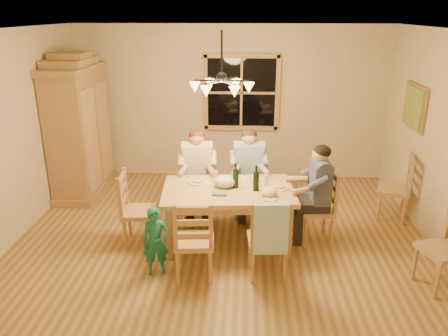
# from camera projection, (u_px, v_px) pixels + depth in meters

# --- Properties ---
(floor) EXTENTS (5.50, 5.50, 0.00)m
(floor) POSITION_uv_depth(u_px,v_px,m) (222.00, 241.00, 5.84)
(floor) COLOR olive
(floor) RESTS_ON ground
(ceiling) EXTENTS (5.50, 5.00, 0.02)m
(ceiling) POSITION_uv_depth(u_px,v_px,m) (222.00, 30.00, 4.92)
(ceiling) COLOR white
(ceiling) RESTS_ON wall_back
(wall_back) EXTENTS (5.50, 0.02, 2.70)m
(wall_back) POSITION_uv_depth(u_px,v_px,m) (230.00, 104.00, 7.72)
(wall_back) COLOR #C6B28C
(wall_back) RESTS_ON floor
(wall_left) EXTENTS (0.02, 5.00, 2.70)m
(wall_left) POSITION_uv_depth(u_px,v_px,m) (5.00, 141.00, 5.51)
(wall_left) COLOR #C6B28C
(wall_left) RESTS_ON floor
(window) EXTENTS (1.30, 0.06, 1.30)m
(window) POSITION_uv_depth(u_px,v_px,m) (241.00, 93.00, 7.61)
(window) COLOR black
(window) RESTS_ON wall_back
(painting) EXTENTS (0.06, 0.78, 0.64)m
(painting) POSITION_uv_depth(u_px,v_px,m) (414.00, 107.00, 6.28)
(painting) COLOR olive
(painting) RESTS_ON wall_right
(chandelier) EXTENTS (0.77, 0.68, 0.71)m
(chandelier) POSITION_uv_depth(u_px,v_px,m) (222.00, 85.00, 5.13)
(chandelier) COLOR black
(chandelier) RESTS_ON ceiling
(armoire) EXTENTS (0.66, 1.40, 2.30)m
(armoire) POSITION_uv_depth(u_px,v_px,m) (79.00, 131.00, 7.10)
(armoire) COLOR olive
(armoire) RESTS_ON floor
(dining_table) EXTENTS (1.74, 1.15, 0.76)m
(dining_table) POSITION_uv_depth(u_px,v_px,m) (228.00, 196.00, 5.60)
(dining_table) COLOR tan
(dining_table) RESTS_ON floor
(chair_far_left) EXTENTS (0.47, 0.46, 0.99)m
(chair_far_left) POSITION_uv_depth(u_px,v_px,m) (198.00, 197.00, 6.45)
(chair_far_left) COLOR tan
(chair_far_left) RESTS_ON floor
(chair_far_right) EXTENTS (0.47, 0.46, 0.99)m
(chair_far_right) POSITION_uv_depth(u_px,v_px,m) (248.00, 197.00, 6.47)
(chair_far_right) COLOR tan
(chair_far_right) RESTS_ON floor
(chair_near_left) EXTENTS (0.47, 0.46, 0.99)m
(chair_near_left) POSITION_uv_depth(u_px,v_px,m) (194.00, 253.00, 4.97)
(chair_near_left) COLOR tan
(chair_near_left) RESTS_ON floor
(chair_near_right) EXTENTS (0.47, 0.46, 0.99)m
(chair_near_right) POSITION_uv_depth(u_px,v_px,m) (267.00, 252.00, 5.00)
(chair_near_right) COLOR tan
(chair_near_right) RESTS_ON floor
(chair_end_left) EXTENTS (0.46, 0.47, 0.99)m
(chair_end_left) POSITION_uv_depth(u_px,v_px,m) (140.00, 222.00, 5.69)
(chair_end_left) COLOR tan
(chair_end_left) RESTS_ON floor
(chair_end_right) EXTENTS (0.46, 0.47, 0.99)m
(chair_end_right) POSITION_uv_depth(u_px,v_px,m) (316.00, 220.00, 5.76)
(chair_end_right) COLOR tan
(chair_end_right) RESTS_ON floor
(adult_woman) EXTENTS (0.42, 0.45, 0.87)m
(adult_woman) POSITION_uv_depth(u_px,v_px,m) (197.00, 163.00, 6.27)
(adult_woman) COLOR beige
(adult_woman) RESTS_ON floor
(adult_plaid_man) EXTENTS (0.42, 0.45, 0.87)m
(adult_plaid_man) POSITION_uv_depth(u_px,v_px,m) (249.00, 162.00, 6.29)
(adult_plaid_man) COLOR #345F91
(adult_plaid_man) RESTS_ON floor
(adult_slate_man) EXTENTS (0.45, 0.42, 0.87)m
(adult_slate_man) POSITION_uv_depth(u_px,v_px,m) (319.00, 182.00, 5.57)
(adult_slate_man) COLOR #465070
(adult_slate_man) RESTS_ON floor
(towel) EXTENTS (0.39, 0.13, 0.58)m
(towel) POSITION_uv_depth(u_px,v_px,m) (270.00, 229.00, 4.68)
(towel) COLOR #A0CAD9
(towel) RESTS_ON chair_near_right
(wine_bottle_a) EXTENTS (0.08, 0.08, 0.33)m
(wine_bottle_a) POSITION_uv_depth(u_px,v_px,m) (236.00, 175.00, 5.55)
(wine_bottle_a) COLOR black
(wine_bottle_a) RESTS_ON dining_table
(wine_bottle_b) EXTENTS (0.08, 0.08, 0.33)m
(wine_bottle_b) POSITION_uv_depth(u_px,v_px,m) (256.00, 178.00, 5.47)
(wine_bottle_b) COLOR black
(wine_bottle_b) RESTS_ON dining_table
(plate_woman) EXTENTS (0.26, 0.26, 0.02)m
(plate_woman) POSITION_uv_depth(u_px,v_px,m) (198.00, 182.00, 5.78)
(plate_woman) COLOR white
(plate_woman) RESTS_ON dining_table
(plate_plaid) EXTENTS (0.26, 0.26, 0.02)m
(plate_plaid) POSITION_uv_depth(u_px,v_px,m) (251.00, 179.00, 5.86)
(plate_plaid) COLOR white
(plate_plaid) RESTS_ON dining_table
(plate_slate) EXTENTS (0.26, 0.26, 0.02)m
(plate_slate) POSITION_uv_depth(u_px,v_px,m) (278.00, 187.00, 5.59)
(plate_slate) COLOR white
(plate_slate) RESTS_ON dining_table
(wine_glass_a) EXTENTS (0.06, 0.06, 0.14)m
(wine_glass_a) POSITION_uv_depth(u_px,v_px,m) (216.00, 176.00, 5.80)
(wine_glass_a) COLOR silver
(wine_glass_a) RESTS_ON dining_table
(wine_glass_b) EXTENTS (0.06, 0.06, 0.14)m
(wine_glass_b) POSITION_uv_depth(u_px,v_px,m) (266.00, 180.00, 5.66)
(wine_glass_b) COLOR silver
(wine_glass_b) RESTS_ON dining_table
(cap) EXTENTS (0.20, 0.20, 0.11)m
(cap) POSITION_uv_depth(u_px,v_px,m) (269.00, 192.00, 5.32)
(cap) COLOR beige
(cap) RESTS_ON dining_table
(napkin) EXTENTS (0.19, 0.15, 0.03)m
(napkin) POSITION_uv_depth(u_px,v_px,m) (219.00, 193.00, 5.40)
(napkin) COLOR slate
(napkin) RESTS_ON dining_table
(cloth_bundle) EXTENTS (0.28, 0.22, 0.15)m
(cloth_bundle) POSITION_uv_depth(u_px,v_px,m) (225.00, 182.00, 5.59)
(cloth_bundle) COLOR beige
(cloth_bundle) RESTS_ON dining_table
(child) EXTENTS (0.34, 0.26, 0.83)m
(child) POSITION_uv_depth(u_px,v_px,m) (156.00, 242.00, 4.99)
(child) COLOR #197166
(child) RESTS_ON floor
(chair_spare_front) EXTENTS (0.54, 0.55, 0.99)m
(chair_spare_front) POSITION_uv_depth(u_px,v_px,m) (440.00, 263.00, 4.78)
(chair_spare_front) COLOR tan
(chair_spare_front) RESTS_ON floor
(chair_spare_back) EXTENTS (0.53, 0.54, 0.99)m
(chair_spare_back) POSITION_uv_depth(u_px,v_px,m) (392.00, 199.00, 6.39)
(chair_spare_back) COLOR tan
(chair_spare_back) RESTS_ON floor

